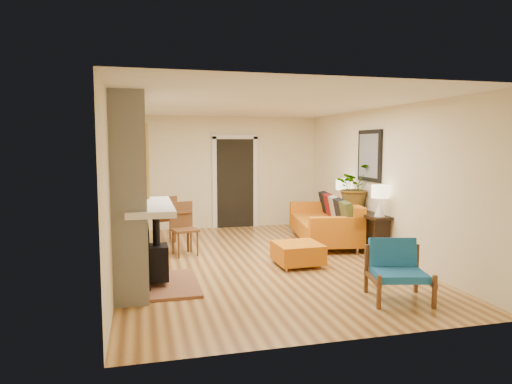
# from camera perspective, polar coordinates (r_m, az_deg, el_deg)

# --- Properties ---
(room_shell) EXTENTS (6.50, 6.50, 6.50)m
(room_shell) POSITION_cam_1_polar(r_m,az_deg,el_deg) (10.25, -0.06, 1.97)
(room_shell) COLOR tan
(room_shell) RESTS_ON ground
(fireplace) EXTENTS (1.09, 1.68, 2.60)m
(fireplace) POSITION_cam_1_polar(r_m,az_deg,el_deg) (6.33, -15.09, -0.75)
(fireplace) COLOR white
(fireplace) RESTS_ON ground
(sofa) EXTENTS (1.37, 2.48, 0.92)m
(sofa) POSITION_cam_1_polar(r_m,az_deg,el_deg) (9.33, 8.95, -3.67)
(sofa) COLOR silver
(sofa) RESTS_ON ground
(ottoman) EXTENTS (0.74, 0.74, 0.36)m
(ottoman) POSITION_cam_1_polar(r_m,az_deg,el_deg) (7.49, 5.24, -7.54)
(ottoman) COLOR silver
(ottoman) RESTS_ON ground
(blue_chair) EXTENTS (0.85, 0.84, 0.74)m
(blue_chair) POSITION_cam_1_polar(r_m,az_deg,el_deg) (6.16, 17.16, -8.92)
(blue_chair) COLOR brown
(blue_chair) RESTS_ON ground
(dining_table) EXTENTS (1.01, 1.78, 0.94)m
(dining_table) POSITION_cam_1_polar(r_m,az_deg,el_deg) (8.74, -10.74, -2.98)
(dining_table) COLOR brown
(dining_table) RESTS_ON ground
(console_table) EXTENTS (0.34, 1.85, 0.72)m
(console_table) POSITION_cam_1_polar(r_m,az_deg,el_deg) (8.81, 12.78, -3.20)
(console_table) COLOR black
(console_table) RESTS_ON ground
(lamp_near) EXTENTS (0.30, 0.30, 0.54)m
(lamp_near) POSITION_cam_1_polar(r_m,az_deg,el_deg) (8.09, 15.25, -0.59)
(lamp_near) COLOR white
(lamp_near) RESTS_ON console_table
(lamp_far) EXTENTS (0.30, 0.30, 0.54)m
(lamp_far) POSITION_cam_1_polar(r_m,az_deg,el_deg) (9.39, 10.85, 0.40)
(lamp_far) COLOR white
(lamp_far) RESTS_ON console_table
(houseplant) EXTENTS (0.93, 0.86, 0.87)m
(houseplant) POSITION_cam_1_polar(r_m,az_deg,el_deg) (8.91, 12.22, 0.69)
(houseplant) COLOR #1E5919
(houseplant) RESTS_ON console_table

